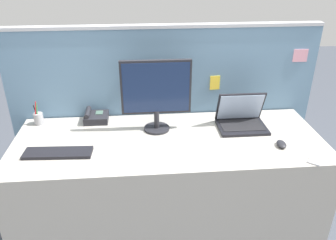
% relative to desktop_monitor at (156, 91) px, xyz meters
% --- Properties ---
extents(ground_plane, '(10.00, 10.00, 0.00)m').
position_rel_desktop_monitor_xyz_m(ground_plane, '(0.07, -0.16, -1.02)').
color(ground_plane, '#424751').
extents(desk, '(2.09, 0.79, 0.73)m').
position_rel_desktop_monitor_xyz_m(desk, '(0.07, -0.16, -0.65)').
color(desk, '#ADA89E').
rests_on(desk, ground_plane).
extents(cubicle_divider, '(2.33, 0.08, 1.40)m').
position_rel_desktop_monitor_xyz_m(cubicle_divider, '(0.07, 0.28, -0.31)').
color(cubicle_divider, '#6084A3').
rests_on(cubicle_divider, ground_plane).
extents(desktop_monitor, '(0.48, 0.18, 0.51)m').
position_rel_desktop_monitor_xyz_m(desktop_monitor, '(0.00, 0.00, 0.00)').
color(desktop_monitor, '#232328').
rests_on(desktop_monitor, desk).
extents(laptop, '(0.34, 0.26, 0.25)m').
position_rel_desktop_monitor_xyz_m(laptop, '(0.61, -0.01, -0.23)').
color(laptop, black).
rests_on(laptop, desk).
extents(desk_phone, '(0.17, 0.18, 0.09)m').
position_rel_desktop_monitor_xyz_m(desk_phone, '(-0.45, 0.17, -0.26)').
color(desk_phone, '#232328').
rests_on(desk_phone, desk).
extents(keyboard_main, '(0.43, 0.15, 0.02)m').
position_rel_desktop_monitor_xyz_m(keyboard_main, '(-0.63, -0.29, -0.28)').
color(keyboard_main, black).
rests_on(keyboard_main, desk).
extents(computer_mouse_right_hand, '(0.07, 0.11, 0.03)m').
position_rel_desktop_monitor_xyz_m(computer_mouse_right_hand, '(0.79, -0.31, -0.27)').
color(computer_mouse_right_hand, '#232328').
rests_on(computer_mouse_right_hand, desk).
extents(pen_cup, '(0.07, 0.07, 0.18)m').
position_rel_desktop_monitor_xyz_m(pen_cup, '(-0.85, 0.15, -0.24)').
color(pen_cup, '#99999E').
rests_on(pen_cup, desk).
extents(cell_phone_silver_slab, '(0.14, 0.15, 0.01)m').
position_rel_desktop_monitor_xyz_m(cell_phone_silver_slab, '(0.95, -0.48, -0.28)').
color(cell_phone_silver_slab, '#B7BAC1').
rests_on(cell_phone_silver_slab, desk).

